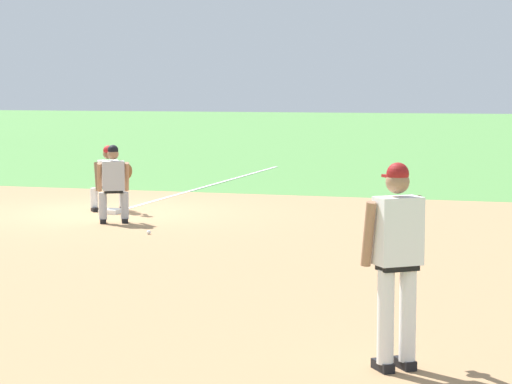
# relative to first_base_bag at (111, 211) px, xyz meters

# --- Properties ---
(ground_plane) EXTENTS (160.00, 160.00, 0.00)m
(ground_plane) POSITION_rel_first_base_bag_xyz_m (0.00, 0.00, -0.04)
(ground_plane) COLOR #518942
(infield_dirt_patch) EXTENTS (18.00, 18.00, 0.01)m
(infield_dirt_patch) POSITION_rel_first_base_bag_xyz_m (-4.73, -3.60, -0.04)
(infield_dirt_patch) COLOR #A87F56
(infield_dirt_patch) RESTS_ON ground
(foul_line_stripe) EXTENTS (12.29, 0.10, 0.00)m
(foul_line_stripe) POSITION_rel_first_base_bag_xyz_m (6.14, 0.00, -0.04)
(foul_line_stripe) COLOR white
(foul_line_stripe) RESTS_ON ground
(first_base_bag) EXTENTS (0.38, 0.38, 0.09)m
(first_base_bag) POSITION_rel_first_base_bag_xyz_m (0.00, 0.00, 0.00)
(first_base_bag) COLOR white
(first_base_bag) RESTS_ON ground
(baseball) EXTENTS (0.07, 0.07, 0.07)m
(baseball) POSITION_rel_first_base_bag_xyz_m (-2.44, -1.85, -0.01)
(baseball) COLOR white
(baseball) RESTS_ON ground
(pitcher) EXTENTS (0.85, 0.57, 1.86)m
(pitcher) POSITION_rel_first_base_bag_xyz_m (-9.42, -7.19, 1.01)
(pitcher) COLOR black
(pitcher) RESTS_ON ground
(first_baseman) EXTENTS (0.79, 1.06, 1.34)m
(first_baseman) POSITION_rel_first_base_bag_xyz_m (0.33, 0.16, 0.69)
(first_baseman) COLOR black
(first_baseman) RESTS_ON ground
(baserunner) EXTENTS (0.61, 0.67, 1.46)m
(baserunner) POSITION_rel_first_base_bag_xyz_m (-1.32, -0.68, 0.75)
(baserunner) COLOR black
(baserunner) RESTS_ON ground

